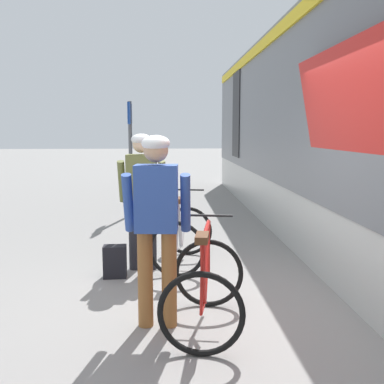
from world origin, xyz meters
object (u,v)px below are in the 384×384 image
object	(u,v)px
bicycle_far_red	(205,286)
platform_sign_post	(130,139)
backpack_on_platform	(115,261)
bicycle_near_silver	(183,236)
cyclist_far_in_blue	(157,214)
cyclist_near_in_olive	(142,189)

from	to	relation	value
bicycle_far_red	platform_sign_post	distance (m)	5.80
backpack_on_platform	platform_sign_post	bearing A→B (deg)	90.19
bicycle_near_silver	bicycle_far_red	distance (m)	1.94
bicycle_near_silver	platform_sign_post	xyz separation A→B (m)	(-0.96, 3.64, 1.22)
bicycle_near_silver	bicycle_far_red	bearing A→B (deg)	-86.04
cyclist_far_in_blue	platform_sign_post	distance (m)	5.54
cyclist_far_in_blue	backpack_on_platform	xyz separation A→B (m)	(-0.55, 1.40, -0.85)
cyclist_near_in_olive	cyclist_far_in_blue	distance (m)	1.73
cyclist_far_in_blue	bicycle_far_red	world-z (taller)	cyclist_far_in_blue
backpack_on_platform	bicycle_far_red	bearing A→B (deg)	-57.92
bicycle_near_silver	backpack_on_platform	bearing A→B (deg)	-152.80
bicycle_near_silver	platform_sign_post	distance (m)	3.95
backpack_on_platform	bicycle_near_silver	bearing A→B (deg)	25.86
bicycle_near_silver	bicycle_far_red	world-z (taller)	same
bicycle_far_red	backpack_on_platform	distance (m)	1.80
bicycle_far_red	platform_sign_post	world-z (taller)	platform_sign_post
bicycle_far_red	platform_sign_post	xyz separation A→B (m)	(-1.09, 5.57, 1.22)
bicycle_far_red	backpack_on_platform	xyz separation A→B (m)	(-0.99, 1.49, -0.20)
bicycle_near_silver	backpack_on_platform	world-z (taller)	bicycle_near_silver
cyclist_far_in_blue	backpack_on_platform	size ratio (longest dim) A/B	4.40
bicycle_far_red	cyclist_far_in_blue	bearing A→B (deg)	167.73
cyclist_far_in_blue	bicycle_far_red	xyz separation A→B (m)	(0.43, -0.09, -0.65)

